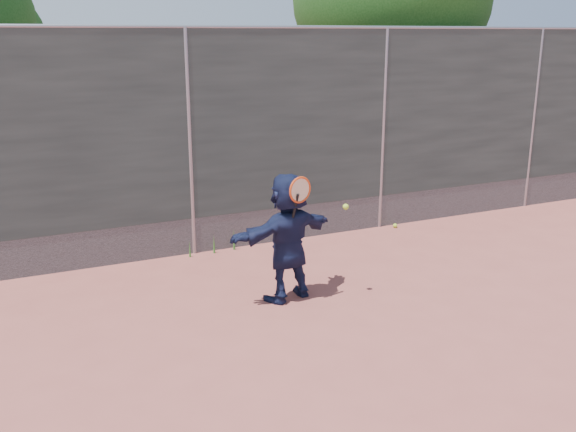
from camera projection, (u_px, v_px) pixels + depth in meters
name	position (u px, v px, depth m)	size (l,w,h in m)	color
ground	(306.00, 369.00, 5.80)	(80.00, 80.00, 0.00)	#9E4C42
player	(288.00, 237.00, 7.16)	(1.36, 0.43, 1.46)	#161D3E
ball_ground	(395.00, 226.00, 9.99)	(0.07, 0.07, 0.07)	#B2D72F
fence	(189.00, 139.00, 8.42)	(20.00, 0.06, 3.03)	#38423D
swing_action	(305.00, 193.00, 6.88)	(0.73, 0.14, 0.51)	red
tree_right	(398.00, 1.00, 11.74)	(3.78, 3.60, 5.39)	#382314
weed_clump	(217.00, 243.00, 8.84)	(0.68, 0.07, 0.30)	#387226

